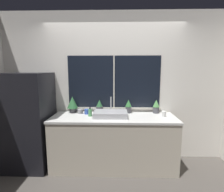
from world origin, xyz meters
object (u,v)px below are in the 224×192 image
Objects in this scene: potted_plant_far_right at (156,106)px; sink at (110,114)px; refrigerator at (29,121)px; potted_plant_center_left at (99,107)px; potted_plant_far_left at (73,103)px; soap_bottle at (90,112)px; mug_white at (164,114)px; mug_grey at (80,111)px; mug_blue at (87,112)px; potted_plant_center_right at (128,106)px.

sink is at bearing -162.43° from potted_plant_far_right.
refrigerator reaches higher than potted_plant_center_left.
potted_plant_far_left reaches higher than soap_bottle.
mug_white is at bearing 0.45° from soap_bottle.
mug_grey is (-0.34, -0.07, -0.07)m from potted_plant_center_left.
potted_plant_center_left is at bearing 129.25° from sink.
soap_bottle is 1.74× the size of mug_blue.
mug_grey is at bearing -169.06° from potted_plant_center_left.
potted_plant_far_right is at bearing 11.98° from soap_bottle.
potted_plant_far_right is at bearing -0.00° from potted_plant_far_left.
mug_blue is at bearing 9.23° from refrigerator.
potted_plant_center_left reaches higher than soap_bottle.
sink is 0.86m from potted_plant_far_right.
sink is 0.34m from potted_plant_center_left.
potted_plant_far_left is 1.92× the size of soap_bottle.
mug_blue is (-0.21, -0.10, -0.07)m from potted_plant_center_left.
mug_white is (2.29, 0.02, 0.13)m from refrigerator.
potted_plant_center_left is 0.99× the size of potted_plant_center_right.
sink is at bearing -20.37° from mug_blue.
mug_grey is at bearing -23.78° from potted_plant_far_left.
potted_plant_center_right is 0.71m from soap_bottle.
sink is 2.30× the size of potted_plant_center_right.
sink is 0.35m from soap_bottle.
sink is 2.33× the size of potted_plant_center_left.
mug_white is at bearing -12.08° from potted_plant_center_left.
mug_blue is at bearing -175.37° from potted_plant_far_right.
mug_blue is at bearing 174.11° from mug_white.
potted_plant_center_left is at bearing -0.00° from potted_plant_far_left.
mug_grey is (0.15, -0.07, -0.14)m from potted_plant_far_left.
mug_blue is at bearing -172.28° from potted_plant_center_right.
refrigerator is at bearing 179.97° from sink.
potted_plant_far_right is 1.58× the size of soap_bottle.
potted_plant_center_right is 0.50m from potted_plant_far_right.
potted_plant_far_left is 1.52m from potted_plant_far_right.
mug_blue is 0.95× the size of mug_grey.
sink is 2.28× the size of potted_plant_far_right.
potted_plant_far_left is at bearing 145.45° from soap_bottle.
refrigerator is 1.40m from sink.
potted_plant_far_right is (0.50, 0.00, 0.00)m from potted_plant_center_right.
potted_plant_far_right is at bearing 17.57° from sink.
potted_plant_center_right is 2.60× the size of mug_grey.
potted_plant_center_right is at bearing 0.00° from potted_plant_center_left.
soap_bottle is (-0.35, 0.01, 0.02)m from sink.
potted_plant_far_left is 1.24× the size of potted_plant_center_left.
potted_plant_center_left is 2.57× the size of mug_grey.
mug_white is (1.60, -0.24, -0.13)m from potted_plant_far_left.
mug_grey is 1.01× the size of mug_white.
potted_plant_far_left reaches higher than potted_plant_far_right.
soap_bottle is at bearing -118.70° from potted_plant_center_left.
mug_blue reaches higher than mug_grey.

